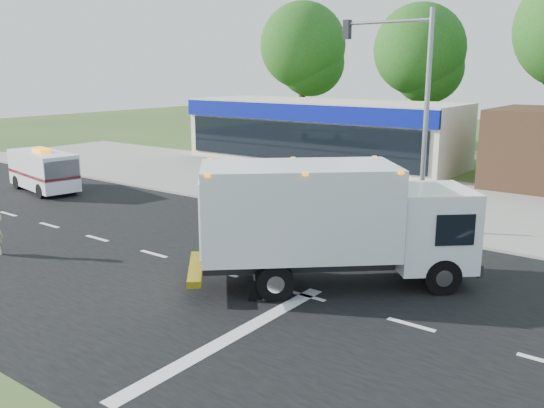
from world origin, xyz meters
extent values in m
plane|color=#385123|center=(0.00, 0.00, 0.00)|extent=(120.00, 120.00, 0.00)
cube|color=black|center=(0.00, 0.00, 0.00)|extent=(60.00, 14.00, 0.02)
cube|color=gray|center=(0.00, 8.20, 0.06)|extent=(60.00, 2.40, 0.12)
cube|color=gray|center=(0.00, 14.00, 0.01)|extent=(60.00, 9.00, 0.02)
cube|color=silver|center=(-12.00, 0.00, 0.02)|extent=(1.20, 0.15, 0.01)
cube|color=silver|center=(-9.00, 0.00, 0.02)|extent=(1.20, 0.15, 0.01)
cube|color=silver|center=(-6.00, 0.00, 0.02)|extent=(1.20, 0.15, 0.01)
cube|color=silver|center=(-3.00, 0.00, 0.02)|extent=(1.20, 0.15, 0.01)
cube|color=silver|center=(0.00, 0.00, 0.02)|extent=(1.20, 0.15, 0.01)
cube|color=silver|center=(3.00, 0.00, 0.02)|extent=(1.20, 0.15, 0.01)
cube|color=silver|center=(6.00, 0.00, 0.02)|extent=(1.20, 0.15, 0.01)
cube|color=silver|center=(3.00, -3.00, 0.02)|extent=(0.40, 7.00, 0.01)
cube|color=black|center=(2.36, 0.54, 0.73)|extent=(4.61, 4.28, 0.37)
cube|color=white|center=(5.14, 3.03, 1.63)|extent=(3.07, 3.08, 2.20)
cube|color=black|center=(5.88, 3.69, 1.84)|extent=(1.45, 1.59, 0.94)
cube|color=white|center=(2.36, 0.54, 2.20)|extent=(5.59, 5.38, 2.47)
cube|color=silver|center=(0.39, -1.22, 2.15)|extent=(1.45, 1.61, 1.99)
cube|color=yellow|center=(0.25, -1.35, 0.58)|extent=(1.95, 2.12, 0.19)
cube|color=orange|center=(2.36, 0.54, 3.41)|extent=(5.46, 5.27, 0.08)
cylinder|color=black|center=(4.51, 3.80, 0.50)|extent=(0.96, 0.91, 1.01)
cylinder|color=black|center=(5.84, 2.32, 0.50)|extent=(0.96, 0.91, 1.01)
cylinder|color=black|center=(1.11, 0.83, 0.50)|extent=(0.96, 0.91, 1.01)
cylinder|color=black|center=(2.51, -0.73, 0.50)|extent=(0.96, 0.91, 1.01)
cube|color=white|center=(-15.04, 3.62, 1.10)|extent=(4.81, 2.53, 1.76)
cube|color=black|center=(-13.14, 3.28, 1.36)|extent=(0.98, 1.77, 0.88)
cube|color=orange|center=(-15.04, 3.62, 2.07)|extent=(1.13, 0.70, 0.18)
cube|color=red|center=(-15.04, 3.62, 0.92)|extent=(4.81, 2.53, 0.16)
cylinder|color=black|center=(-13.43, 4.14, 0.35)|extent=(0.73, 0.34, 0.70)
cylinder|color=black|center=(-13.71, 2.58, 0.35)|extent=(0.73, 0.34, 0.70)
cylinder|color=black|center=(-16.38, 4.66, 0.35)|extent=(0.73, 0.34, 0.70)
cylinder|color=black|center=(-16.66, 3.10, 0.35)|extent=(0.73, 0.34, 0.70)
cube|color=beige|center=(-9.00, 20.00, 2.00)|extent=(18.00, 6.00, 4.00)
cube|color=#071182|center=(-9.00, 16.95, 3.40)|extent=(18.00, 0.30, 1.00)
cube|color=black|center=(-9.00, 16.95, 1.60)|extent=(17.00, 0.12, 2.40)
cylinder|color=gray|center=(3.00, 7.60, 4.00)|extent=(0.18, 0.18, 8.00)
cylinder|color=gray|center=(1.30, 7.60, 7.60)|extent=(3.40, 0.12, 0.12)
cube|color=black|center=(-0.30, 7.60, 7.40)|extent=(0.25, 0.25, 0.70)
cylinder|color=#332114|center=(-16.00, 28.00, 3.67)|extent=(0.56, 0.56, 7.35)
sphere|color=#1F4D16|center=(-16.00, 28.00, 7.88)|extent=(6.93, 6.93, 6.93)
sphere|color=#1F4D16|center=(-15.50, 28.50, 6.51)|extent=(5.46, 5.46, 5.46)
cylinder|color=#332114|center=(-6.00, 28.00, 3.43)|extent=(0.56, 0.56, 6.86)
sphere|color=#1F4D16|center=(-6.00, 28.00, 7.35)|extent=(6.47, 6.47, 6.47)
sphere|color=#1F4D16|center=(-5.50, 28.50, 6.08)|extent=(5.10, 5.10, 5.10)
camera|label=1|loc=(10.93, -12.11, 5.92)|focal=38.00mm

